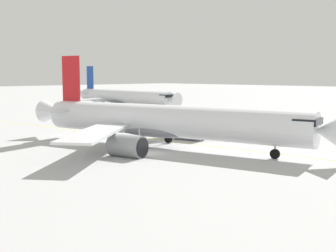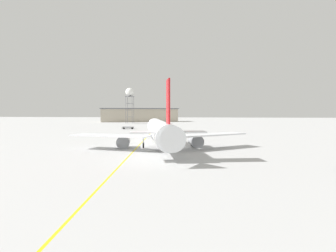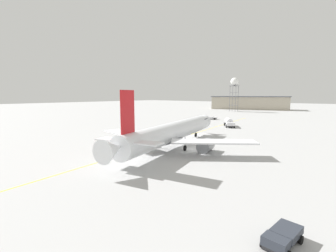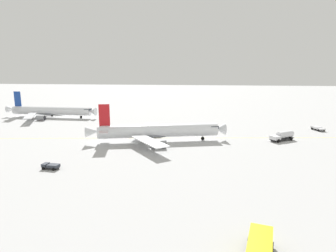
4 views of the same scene
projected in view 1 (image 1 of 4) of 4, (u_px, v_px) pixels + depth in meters
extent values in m
plane|color=#B2B2B2|center=(146.00, 153.00, 50.68)|extent=(600.00, 600.00, 0.00)
cylinder|color=white|center=(167.00, 121.00, 54.20)|extent=(12.41, 36.60, 4.00)
cone|color=white|center=(330.00, 131.00, 44.10)|extent=(4.39, 3.80, 3.80)
cone|color=white|center=(54.00, 112.00, 64.42)|extent=(4.23, 4.68, 3.40)
cube|color=black|center=(308.00, 121.00, 45.13)|extent=(3.86, 3.12, 0.70)
ellipsoid|color=gray|center=(155.00, 129.00, 55.28)|extent=(6.57, 13.68, 2.20)
cube|color=red|center=(71.00, 78.00, 61.93)|extent=(0.98, 3.17, 6.44)
cube|color=white|center=(87.00, 108.00, 65.12)|extent=(5.19, 3.62, 0.20)
cube|color=white|center=(56.00, 111.00, 59.77)|extent=(5.19, 3.62, 0.20)
cube|color=white|center=(181.00, 118.00, 64.24)|extent=(15.78, 6.83, 0.28)
cube|color=white|center=(95.00, 133.00, 47.90)|extent=(14.62, 12.55, 0.28)
cylinder|color=gray|center=(189.00, 132.00, 61.07)|extent=(3.46, 4.60, 2.57)
cylinder|color=black|center=(203.00, 133.00, 59.98)|extent=(2.16, 0.65, 2.19)
cylinder|color=gray|center=(127.00, 146.00, 48.61)|extent=(3.46, 4.60, 2.57)
cylinder|color=black|center=(143.00, 148.00, 47.52)|extent=(2.16, 0.65, 2.19)
cylinder|color=#9EA0A5|center=(275.00, 144.00, 47.20)|extent=(0.20, 0.20, 2.19)
cylinder|color=black|center=(275.00, 154.00, 47.33)|extent=(0.55, 1.14, 1.10)
cylinder|color=#9EA0A5|center=(168.00, 131.00, 58.24)|extent=(0.20, 0.20, 2.19)
cylinder|color=black|center=(168.00, 139.00, 58.37)|extent=(0.55, 1.14, 1.10)
cylinder|color=#9EA0A5|center=(139.00, 137.00, 52.48)|extent=(0.20, 0.20, 2.19)
cylinder|color=black|center=(139.00, 146.00, 52.61)|extent=(0.55, 1.14, 1.10)
cylinder|color=white|center=(123.00, 97.00, 119.17)|extent=(4.59, 36.91, 3.71)
cone|color=white|center=(173.00, 100.00, 105.11)|extent=(3.59, 3.08, 3.52)
cone|color=white|center=(84.00, 93.00, 133.41)|extent=(3.25, 4.07, 3.15)
cube|color=black|center=(167.00, 96.00, 106.59)|extent=(3.21, 2.47, 0.70)
ellipsoid|color=slate|center=(119.00, 100.00, 120.61)|extent=(3.65, 13.33, 2.04)
cube|color=#193D93|center=(90.00, 77.00, 130.17)|extent=(0.32, 3.20, 6.74)
cube|color=white|center=(100.00, 92.00, 133.02)|extent=(5.34, 2.73, 0.20)
cube|color=white|center=(81.00, 93.00, 128.37)|extent=(5.34, 2.73, 0.20)
cube|color=white|center=(143.00, 97.00, 129.04)|extent=(16.62, 10.23, 0.28)
cube|color=white|center=(84.00, 100.00, 114.88)|extent=(16.81, 9.56, 0.28)
cylinder|color=gray|center=(143.00, 102.00, 125.27)|extent=(2.26, 3.63, 2.18)
cylinder|color=black|center=(147.00, 103.00, 123.95)|extent=(1.85, 0.19, 1.85)
cylinder|color=gray|center=(99.00, 105.00, 114.59)|extent=(2.26, 3.63, 2.18)
cylinder|color=black|center=(103.00, 105.00, 113.27)|extent=(1.85, 0.19, 1.85)
cylinder|color=#9EA0A5|center=(158.00, 105.00, 109.33)|extent=(0.20, 0.20, 1.98)
cylinder|color=black|center=(158.00, 109.00, 109.45)|extent=(0.33, 1.11, 1.10)
cylinder|color=#9EA0A5|center=(129.00, 102.00, 122.92)|extent=(0.20, 0.20, 1.98)
cylinder|color=black|center=(129.00, 105.00, 123.04)|extent=(0.33, 1.11, 1.10)
cylinder|color=#9EA0A5|center=(110.00, 103.00, 118.45)|extent=(0.20, 0.20, 1.98)
cylinder|color=black|center=(110.00, 106.00, 118.56)|extent=(0.33, 1.11, 1.10)
cube|color=yellow|center=(215.00, 147.00, 55.51)|extent=(16.77, 138.04, 0.01)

